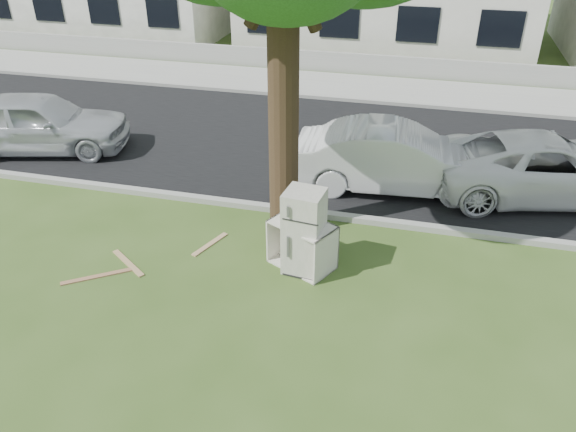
% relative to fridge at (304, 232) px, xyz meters
% --- Properties ---
extents(ground, '(120.00, 120.00, 0.00)m').
position_rel_fridge_xyz_m(ground, '(-0.25, -0.63, -0.76)').
color(ground, '#354D1B').
extents(road, '(120.00, 7.00, 0.01)m').
position_rel_fridge_xyz_m(road, '(-0.25, 5.37, -0.75)').
color(road, black).
rests_on(road, ground).
extents(kerb_near, '(120.00, 0.18, 0.12)m').
position_rel_fridge_xyz_m(kerb_near, '(-0.25, 1.82, -0.76)').
color(kerb_near, gray).
rests_on(kerb_near, ground).
extents(kerb_far, '(120.00, 0.18, 0.12)m').
position_rel_fridge_xyz_m(kerb_far, '(-0.25, 8.92, -0.76)').
color(kerb_far, gray).
rests_on(kerb_far, ground).
extents(sidewalk, '(120.00, 2.80, 0.01)m').
position_rel_fridge_xyz_m(sidewalk, '(-0.25, 10.37, -0.75)').
color(sidewalk, gray).
rests_on(sidewalk, ground).
extents(low_wall, '(120.00, 0.15, 0.70)m').
position_rel_fridge_xyz_m(low_wall, '(-0.25, 11.97, -0.41)').
color(low_wall, gray).
rests_on(low_wall, ground).
extents(fridge, '(0.69, 0.65, 1.52)m').
position_rel_fridge_xyz_m(fridge, '(0.00, 0.00, 0.00)').
color(fridge, beige).
rests_on(fridge, ground).
extents(cabinet, '(1.27, 1.08, 0.84)m').
position_rel_fridge_xyz_m(cabinet, '(-0.05, 0.11, -0.34)').
color(cabinet, silver).
rests_on(cabinet, ground).
extents(plank_a, '(1.02, 0.76, 0.02)m').
position_rel_fridge_xyz_m(plank_a, '(-3.36, -1.10, -0.75)').
color(plank_a, '#926446').
rests_on(plank_a, ground).
extents(plank_b, '(0.89, 0.67, 0.02)m').
position_rel_fridge_xyz_m(plank_b, '(-3.04, -0.61, -0.75)').
color(plank_b, '#A88458').
rests_on(plank_b, ground).
extents(plank_c, '(0.41, 0.88, 0.02)m').
position_rel_fridge_xyz_m(plank_c, '(-1.85, 0.31, -0.75)').
color(plank_c, tan).
rests_on(plank_c, ground).
extents(car_center, '(4.43, 1.88, 1.42)m').
position_rel_fridge_xyz_m(car_center, '(1.24, 3.45, -0.05)').
color(car_center, silver).
rests_on(car_center, ground).
extents(car_right, '(5.14, 3.22, 1.32)m').
position_rel_fridge_xyz_m(car_right, '(4.36, 3.93, -0.10)').
color(car_right, white).
rests_on(car_right, ground).
extents(car_left, '(4.60, 2.74, 1.47)m').
position_rel_fridge_xyz_m(car_left, '(-7.47, 3.38, -0.03)').
color(car_left, '#B0B3B8').
rests_on(car_left, ground).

